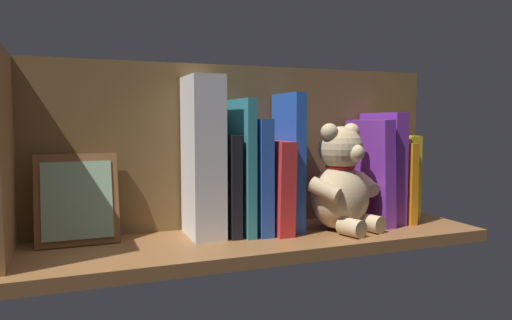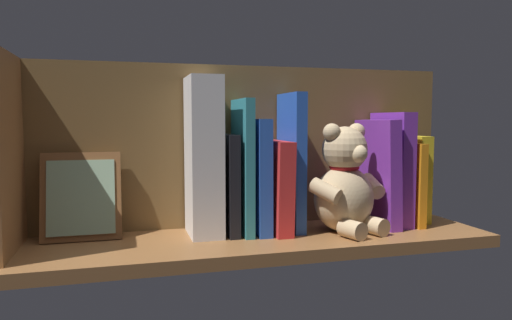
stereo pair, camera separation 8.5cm
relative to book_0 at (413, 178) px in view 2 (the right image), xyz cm
name	(u,v)px [view 2 (the right image)]	position (x,y,z in cm)	size (l,w,h in cm)	color
ground_plane	(256,241)	(34.96, 3.82, -9.92)	(85.77, 24.16, 2.20)	brown
shelf_back_panel	(243,146)	(34.96, -6.01, 6.94)	(85.77, 1.50, 31.53)	brown
shelf_side_divider	(4,153)	(75.85, 3.82, 6.94)	(2.40, 18.16, 31.53)	brown
book_0	(413,178)	(0.00, 0.00, 0.00)	(2.77, 9.72, 17.65)	yellow
book_1	(405,183)	(2.94, 1.64, -0.64)	(1.59, 13.01, 16.37)	orange
book_2	(391,168)	(5.96, 1.48, 2.37)	(2.92, 12.69, 22.39)	purple
book_3	(377,173)	(9.41, 2.04, 1.66)	(2.47, 13.80, 20.96)	purple
teddy_bear	(345,184)	(18.06, 5.37, 0.12)	(15.79, 15.23, 20.33)	#D1B284
book_4	(291,162)	(27.14, 0.75, 4.16)	(2.10, 11.23, 25.97)	blue
book_5	(276,186)	(30.45, 1.65, -0.29)	(3.01, 13.02, 17.07)	red
book_6	(257,176)	(33.94, 1.11, 1.73)	(2.44, 11.95, 21.11)	blue
book_7	(243,166)	(36.76, 1.01, 3.55)	(1.68, 11.74, 24.75)	teal
book_8	(229,184)	(39.32, 0.70, 0.32)	(1.93, 11.13, 18.30)	black
dictionary_thick_white	(204,156)	(43.90, 0.60, 5.52)	(5.71, 10.71, 28.70)	white
picture_frame_leaning	(81,197)	(65.16, -1.85, -1.30)	(13.44, 5.32, 15.38)	brown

